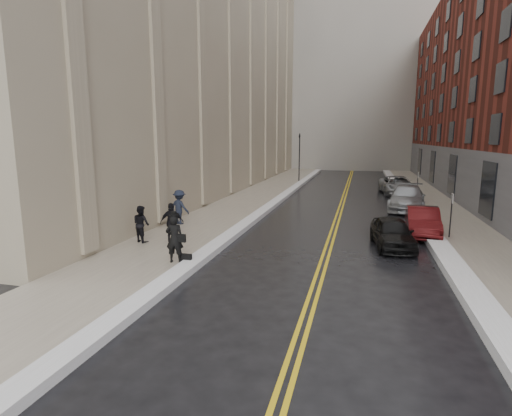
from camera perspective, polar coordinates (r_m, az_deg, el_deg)
The scene contains 20 objects.
ground at distance 13.43m, azimuth -2.47°, elevation -10.80°, with size 160.00×160.00×0.00m, color black.
sidewalk_left at distance 29.55m, azimuth -1.64°, elevation 0.87°, with size 4.00×64.00×0.15m, color gray.
sidewalk_right at distance 28.86m, azimuth 25.03°, elevation -0.30°, with size 3.00×64.00×0.15m, color gray.
lane_stripe_a at distance 28.42m, azimuth 11.79°, elevation 0.15°, with size 0.12×64.00×0.01m, color gold.
lane_stripe_b at distance 28.41m, azimuth 12.28°, elevation 0.13°, with size 0.12×64.00×0.01m, color gold.
snow_ridge_left at distance 28.98m, azimuth 2.73°, elevation 0.79°, with size 0.70×60.80×0.26m, color white.
snow_ridge_right at distance 28.57m, azimuth 21.40°, elevation 0.01°, with size 0.85×60.80×0.30m, color white.
tower_far_right at distance 80.52m, azimuth 23.45°, elevation 21.59°, with size 22.00×18.00×44.00m, color slate.
tower_far_left at distance 89.10m, azimuth 4.44°, elevation 26.44°, with size 22.00×18.00×60.00m, color slate.
traffic_signal at distance 42.50m, azimuth 6.22°, elevation 7.69°, with size 0.18×0.15×5.20m.
parking_sign_near at distance 20.70m, azimuth 26.11°, elevation -0.51°, with size 0.06×0.35×2.23m.
parking_sign_far at distance 32.43m, azimuth 22.07°, elevation 3.24°, with size 0.06×0.35×2.23m.
car_black at distance 18.52m, azimuth 18.91°, elevation -3.34°, with size 1.57×3.91×1.33m, color black.
car_maroon at distance 21.35m, azimuth 22.70°, elevation -1.78°, with size 1.46×4.20×1.38m, color #450C0D.
car_silver_near at distance 28.53m, azimuth 20.76°, elevation 1.36°, with size 2.24×5.51×1.60m, color #979B9E.
car_silver_far at distance 36.11m, azimuth 19.55°, elevation 3.07°, with size 2.54×5.50×1.53m, color #96999D.
pedestrian_main at distance 15.20m, azimuth -11.55°, elevation -4.34°, with size 0.66×0.43×1.81m, color black.
pedestrian_a at distance 18.56m, azimuth -16.07°, elevation -2.18°, with size 0.80×0.63×1.65m, color black.
pedestrian_b at distance 21.89m, azimuth -10.86°, elevation 0.13°, with size 1.20×0.69×1.86m, color black.
pedestrian_c at distance 18.29m, azimuth -11.93°, elevation -2.01°, with size 1.03×0.43×1.76m, color black.
Camera 1 is at (3.75, -11.99, 4.77)m, focal length 28.00 mm.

